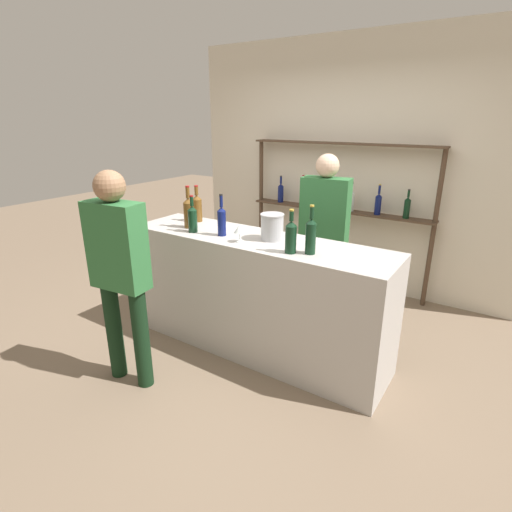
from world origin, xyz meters
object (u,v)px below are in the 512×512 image
counter_bottle_4 (222,220)px  counter_bottle_5 (311,235)px  counter_bottle_2 (197,207)px  counter_bottle_3 (193,218)px  wine_glass (239,229)px  server_behind_counter (324,227)px  counter_bottle_1 (189,212)px  ice_bucket (272,227)px  counter_bottle_0 (291,236)px  customer_left (119,265)px

counter_bottle_4 → counter_bottle_5: bearing=-1.1°
counter_bottle_5 → counter_bottle_2: bearing=168.7°
counter_bottle_3 → wine_glass: counter_bottle_3 is taller
counter_bottle_4 → server_behind_counter: (0.50, 0.93, -0.19)m
counter_bottle_3 → counter_bottle_5: bearing=2.0°
counter_bottle_1 → wine_glass: size_ratio=2.71×
counter_bottle_4 → server_behind_counter: size_ratio=0.21×
ice_bucket → counter_bottle_0: bearing=-36.1°
counter_bottle_1 → server_behind_counter: bearing=45.0°
counter_bottle_0 → ice_bucket: counter_bottle_0 is taller
counter_bottle_1 → counter_bottle_5: counter_bottle_1 is taller
counter_bottle_0 → counter_bottle_2: size_ratio=0.95×
counter_bottle_1 → ice_bucket: bearing=6.5°
customer_left → counter_bottle_0: bearing=-59.1°
counter_bottle_3 → counter_bottle_1: bearing=144.1°
ice_bucket → wine_glass: bearing=-133.3°
counter_bottle_0 → counter_bottle_3: 0.96m
counter_bottle_4 → wine_glass: (0.23, -0.07, -0.03)m
counter_bottle_1 → counter_bottle_5: size_ratio=1.04×
counter_bottle_4 → counter_bottle_1: bearing=174.8°
counter_bottle_3 → counter_bottle_4: bearing=11.1°
server_behind_counter → customer_left: bearing=-31.5°
ice_bucket → customer_left: (-0.69, -0.95, -0.17)m
counter_bottle_2 → server_behind_counter: (0.98, 0.69, -0.19)m
counter_bottle_0 → counter_bottle_2: (-1.17, 0.32, 0.01)m
counter_bottle_3 → wine_glass: size_ratio=2.31×
counter_bottle_3 → wine_glass: 0.50m
wine_glass → ice_bucket: bearing=46.7°
counter_bottle_2 → server_behind_counter: size_ratio=0.21×
counter_bottle_3 → counter_bottle_4: 0.28m
ice_bucket → counter_bottle_4: bearing=-162.6°
counter_bottle_2 → customer_left: size_ratio=0.21×
customer_left → counter_bottle_3: bearing=-7.6°
counter_bottle_3 → counter_bottle_4: (0.27, 0.05, 0.01)m
server_behind_counter → counter_bottle_2: bearing=-62.2°
counter_bottle_0 → counter_bottle_1: size_ratio=0.87×
counter_bottle_0 → ice_bucket: 0.35m
counter_bottle_3 → counter_bottle_4: counter_bottle_4 is taller
counter_bottle_2 → counter_bottle_4: (0.48, -0.24, -0.00)m
counter_bottle_2 → server_behind_counter: 1.22m
counter_bottle_0 → wine_glass: bearing=178.7°
counter_bottle_3 → wine_glass: (0.50, -0.01, -0.02)m
counter_bottle_1 → counter_bottle_4: counter_bottle_1 is taller
counter_bottle_4 → counter_bottle_5: 0.82m
counter_bottle_1 → counter_bottle_2: bearing=112.3°
counter_bottle_4 → customer_left: 0.89m
counter_bottle_4 → ice_bucket: 0.43m
counter_bottle_2 → ice_bucket: size_ratio=1.61×
counter_bottle_1 → counter_bottle_3: size_ratio=1.17×
counter_bottle_3 → server_behind_counter: 1.27m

